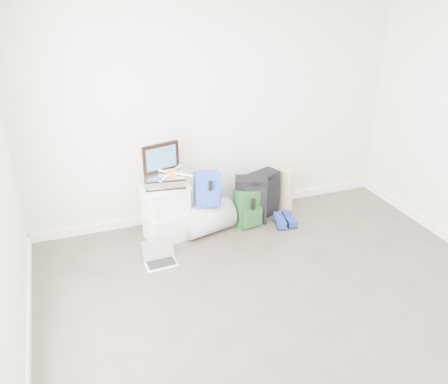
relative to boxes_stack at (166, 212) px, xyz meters
name	(u,v)px	position (x,y,z in m)	size (l,w,h in m)	color
ground	(314,342)	(0.74, -2.08, -0.34)	(5.00, 5.00, 0.00)	#3B302B
room_envelope	(334,148)	(0.74, -2.06, 1.38)	(4.52, 5.02, 2.71)	silver
boxes_stack	(166,212)	(0.00, 0.00, 0.00)	(0.54, 0.48, 0.67)	silver
briefcase	(164,180)	(0.00, 0.00, 0.39)	(0.43, 0.31, 0.12)	#B2B2B7
painting	(161,158)	(0.00, 0.10, 0.62)	(0.43, 0.13, 0.32)	black
drone	(171,172)	(0.08, -0.02, 0.48)	(0.41, 0.41, 0.05)	gold
duffel_bag	(207,218)	(0.48, -0.03, -0.15)	(0.37, 0.37, 0.60)	#9C9EA4
blue_backpack	(208,190)	(0.48, -0.06, 0.22)	(0.31, 0.24, 0.40)	#194EA7
large_suitcase	(251,200)	(1.06, 0.03, -0.05)	(0.42, 0.34, 0.58)	black
green_backpack	(249,208)	(1.00, -0.05, -0.11)	(0.36, 0.29, 0.47)	black
carry_on	(263,194)	(1.27, 0.13, -0.05)	(0.42, 0.36, 0.58)	black
shoes	(285,221)	(1.42, -0.19, -0.29)	(0.28, 0.30, 0.09)	black
rolled_rug	(286,189)	(1.61, 0.19, -0.07)	(0.18, 0.18, 0.54)	tan
laptop	(160,258)	(-0.20, -0.47, -0.28)	(0.35, 0.26, 0.24)	silver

